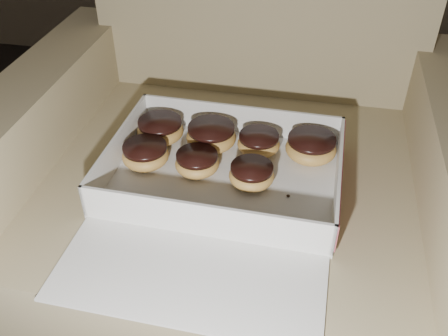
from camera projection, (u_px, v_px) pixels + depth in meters
armchair at (237, 195)px, 1.16m from camera, size 0.98×0.83×1.02m
bakery_box at (220, 189)px, 0.94m from camera, size 0.45×0.53×0.07m
donut_a at (311, 147)px, 1.01m from camera, size 0.10×0.10×0.05m
donut_b at (197, 162)px, 0.98m from camera, size 0.09×0.09×0.04m
donut_c at (259, 143)px, 1.03m from camera, size 0.09×0.09×0.04m
donut_d at (160, 130)px, 1.07m from camera, size 0.10×0.10×0.05m
donut_e at (145, 154)px, 1.00m from camera, size 0.09×0.09×0.05m
donut_f at (252, 174)px, 0.95m from camera, size 0.09×0.09×0.04m
donut_g at (211, 136)px, 1.05m from camera, size 0.11×0.11×0.05m
crumb_a at (250, 220)px, 0.88m from camera, size 0.01×0.01×0.00m
crumb_b at (274, 220)px, 0.88m from camera, size 0.01×0.01×0.00m
crumb_c at (258, 219)px, 0.88m from camera, size 0.01×0.01×0.00m
crumb_d at (187, 221)px, 0.88m from camera, size 0.01×0.01×0.00m
crumb_e at (288, 196)px, 0.93m from camera, size 0.01×0.01×0.00m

